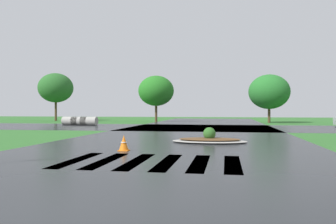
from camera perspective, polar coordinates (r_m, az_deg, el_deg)
The scene contains 7 objects.
asphalt_roadway at distance 14.21m, azimuth 1.13°, elevation -5.54°, with size 11.62×80.00×0.01m, color #232628.
asphalt_cross_road at distance 27.86m, azimuth 5.30°, elevation -2.58°, with size 90.00×10.46×0.01m, color #232628.
crosswalk_stripes at distance 9.88m, azimuth -2.69°, elevation -8.21°, with size 4.95×3.23×0.01m.
median_island at distance 15.60m, azimuth 6.85°, elevation -4.53°, with size 3.34×1.86×0.68m.
drainage_pipe_stack at distance 32.74m, azimuth -14.37°, elevation -1.45°, with size 3.36×0.96×0.79m.
traffic_cone at distance 12.49m, azimuth -7.31°, elevation -5.17°, with size 0.36×0.36×0.56m.
background_treeline at distance 39.63m, azimuth 4.17°, elevation 3.69°, with size 41.70×6.26×5.99m.
Camera 1 is at (2.07, -3.98, 1.50)m, focal length 36.89 mm.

